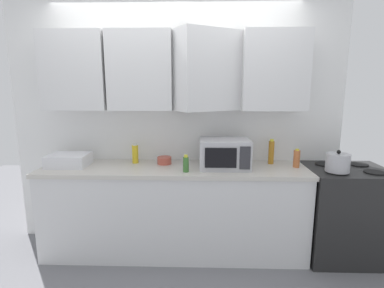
% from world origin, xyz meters
% --- Properties ---
extents(wall_back_with_cabinets, '(3.47, 0.60, 2.60)m').
position_xyz_m(wall_back_with_cabinets, '(0.00, -0.07, 1.58)').
color(wall_back_with_cabinets, white).
rests_on(wall_back_with_cabinets, ground_plane).
extents(counter_run, '(2.60, 0.63, 0.90)m').
position_xyz_m(counter_run, '(0.00, -0.30, 0.45)').
color(counter_run, silver).
rests_on(counter_run, ground_plane).
extents(stove_range, '(0.76, 0.64, 0.91)m').
position_xyz_m(stove_range, '(1.69, -0.32, 0.45)').
color(stove_range, black).
rests_on(stove_range, ground_plane).
extents(kettle, '(0.21, 0.21, 0.20)m').
position_xyz_m(kettle, '(1.52, -0.46, 1.00)').
color(kettle, '#B2B2B7').
rests_on(kettle, stove_range).
extents(microwave, '(0.48, 0.37, 0.28)m').
position_xyz_m(microwave, '(0.49, -0.31, 1.04)').
color(microwave, '#B7B7BC').
rests_on(microwave, counter_run).
extents(dish_rack, '(0.38, 0.30, 0.12)m').
position_xyz_m(dish_rack, '(-1.05, -0.30, 0.96)').
color(dish_rack, silver).
rests_on(dish_rack, counter_run).
extents(bottle_yellow_mustard, '(0.06, 0.06, 0.21)m').
position_xyz_m(bottle_yellow_mustard, '(-0.41, -0.16, 1.00)').
color(bottle_yellow_mustard, gold).
rests_on(bottle_yellow_mustard, counter_run).
extents(bottle_spice_jar, '(0.06, 0.06, 0.18)m').
position_xyz_m(bottle_spice_jar, '(1.20, -0.28, 0.99)').
color(bottle_spice_jar, '#BC6638').
rests_on(bottle_spice_jar, counter_run).
extents(bottle_amber_vinegar, '(0.06, 0.06, 0.25)m').
position_xyz_m(bottle_amber_vinegar, '(0.98, -0.15, 1.02)').
color(bottle_amber_vinegar, '#AD701E').
rests_on(bottle_amber_vinegar, counter_run).
extents(bottle_green_oil, '(0.05, 0.05, 0.16)m').
position_xyz_m(bottle_green_oil, '(0.13, -0.48, 0.97)').
color(bottle_green_oil, '#386B2D').
rests_on(bottle_green_oil, counter_run).
extents(bowl_ceramic_small, '(0.14, 0.14, 0.07)m').
position_xyz_m(bowl_ceramic_small, '(-0.11, -0.19, 0.94)').
color(bowl_ceramic_small, '#B24C3D').
rests_on(bowl_ceramic_small, counter_run).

